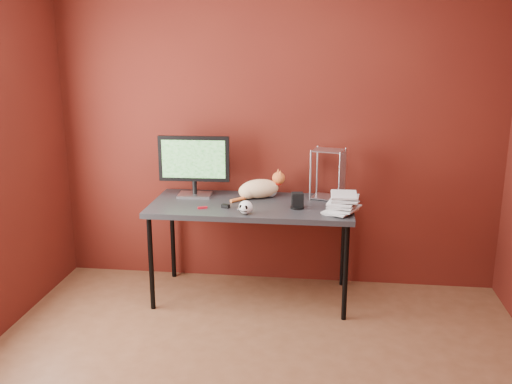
# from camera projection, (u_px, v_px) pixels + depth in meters

# --- Properties ---
(room) EXTENTS (3.52, 3.52, 2.61)m
(room) POSITION_uv_depth(u_px,v_px,m) (245.00, 144.00, 2.73)
(room) COLOR brown
(room) RESTS_ON ground
(desk) EXTENTS (1.50, 0.70, 0.75)m
(desk) POSITION_uv_depth(u_px,v_px,m) (252.00, 210.00, 4.26)
(desk) COLOR black
(desk) RESTS_ON ground
(monitor) EXTENTS (0.55, 0.19, 0.47)m
(monitor) POSITION_uv_depth(u_px,v_px,m) (194.00, 163.00, 4.38)
(monitor) COLOR silver
(monitor) RESTS_ON desk
(cat) EXTENTS (0.40, 0.32, 0.22)m
(cat) POSITION_uv_depth(u_px,v_px,m) (260.00, 188.00, 4.38)
(cat) COLOR orange
(cat) RESTS_ON desk
(skull_mug) EXTENTS (0.10, 0.10, 0.10)m
(skull_mug) POSITION_uv_depth(u_px,v_px,m) (246.00, 207.00, 3.97)
(skull_mug) COLOR silver
(skull_mug) RESTS_ON desk
(speaker) EXTENTS (0.10, 0.10, 0.12)m
(speaker) POSITION_uv_depth(u_px,v_px,m) (297.00, 201.00, 4.11)
(speaker) COLOR black
(speaker) RESTS_ON desk
(book_stack) EXTENTS (0.28, 0.30, 1.46)m
(book_stack) POSITION_uv_depth(u_px,v_px,m) (334.00, 108.00, 3.89)
(book_stack) COLOR beige
(book_stack) RESTS_ON desk
(wire_rack) EXTENTS (0.26, 0.23, 0.39)m
(wire_rack) POSITION_uv_depth(u_px,v_px,m) (328.00, 174.00, 4.34)
(wire_rack) COLOR silver
(wire_rack) RESTS_ON desk
(pocket_knife) EXTENTS (0.07, 0.04, 0.01)m
(pocket_knife) POSITION_uv_depth(u_px,v_px,m) (202.00, 208.00, 4.12)
(pocket_knife) COLOR #B00D1A
(pocket_knife) RESTS_ON desk
(black_gadget) EXTENTS (0.07, 0.05, 0.03)m
(black_gadget) POSITION_uv_depth(u_px,v_px,m) (226.00, 206.00, 4.13)
(black_gadget) COLOR black
(black_gadget) RESTS_ON desk
(washer) EXTENTS (0.04, 0.04, 0.00)m
(washer) POSITION_uv_depth(u_px,v_px,m) (240.00, 209.00, 4.11)
(washer) COLOR silver
(washer) RESTS_ON desk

